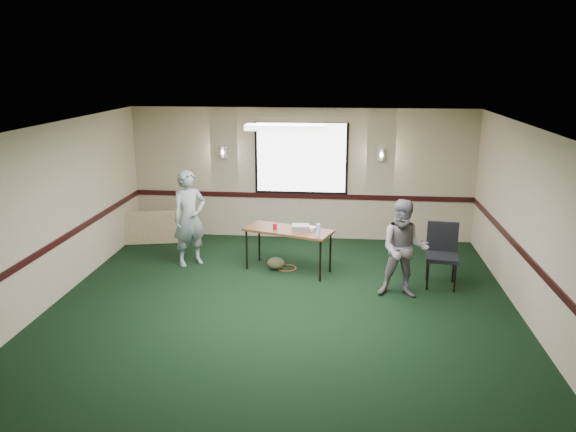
# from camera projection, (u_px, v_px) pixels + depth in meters

# --- Properties ---
(ground) EXTENTS (8.00, 8.00, 0.00)m
(ground) POSITION_uv_depth(u_px,v_px,m) (279.00, 321.00, 8.01)
(ground) COLOR black
(ground) RESTS_ON ground
(room_shell) EXTENTS (8.00, 8.02, 8.00)m
(room_shell) POSITION_uv_depth(u_px,v_px,m) (293.00, 182.00, 9.63)
(room_shell) COLOR tan
(room_shell) RESTS_ON ground
(folding_table) EXTENTS (1.64, 1.07, 0.76)m
(folding_table) POSITION_uv_depth(u_px,v_px,m) (288.00, 232.00, 9.78)
(folding_table) COLOR #4F3016
(folding_table) RESTS_ON ground
(projector) EXTENTS (0.31, 0.26, 0.10)m
(projector) POSITION_uv_depth(u_px,v_px,m) (301.00, 228.00, 9.68)
(projector) COLOR gray
(projector) RESTS_ON folding_table
(game_console) EXTENTS (0.27, 0.24, 0.06)m
(game_console) POSITION_uv_depth(u_px,v_px,m) (309.00, 228.00, 9.73)
(game_console) COLOR silver
(game_console) RESTS_ON folding_table
(red_cup) EXTENTS (0.07, 0.07, 0.11)m
(red_cup) POSITION_uv_depth(u_px,v_px,m) (275.00, 226.00, 9.73)
(red_cup) COLOR #B60C17
(red_cup) RESTS_ON folding_table
(water_bottle) EXTENTS (0.06, 0.06, 0.21)m
(water_bottle) POSITION_uv_depth(u_px,v_px,m) (318.00, 230.00, 9.36)
(water_bottle) COLOR #9BCEFF
(water_bottle) RESTS_ON folding_table
(duffel_bag) EXTENTS (0.35, 0.28, 0.22)m
(duffel_bag) POSITION_uv_depth(u_px,v_px,m) (276.00, 263.00, 9.98)
(duffel_bag) COLOR #464228
(duffel_bag) RESTS_ON ground
(cable_coil) EXTENTS (0.41, 0.41, 0.02)m
(cable_coil) POSITION_uv_depth(u_px,v_px,m) (287.00, 268.00, 10.05)
(cable_coil) COLOR #C84619
(cable_coil) RESTS_ON ground
(folded_table) EXTENTS (1.30, 0.46, 0.66)m
(folded_table) POSITION_uv_depth(u_px,v_px,m) (151.00, 228.00, 11.38)
(folded_table) COLOR #9D8261
(folded_table) RESTS_ON ground
(conference_chair) EXTENTS (0.56, 0.58, 1.03)m
(conference_chair) POSITION_uv_depth(u_px,v_px,m) (442.00, 249.00, 9.20)
(conference_chair) COLOR black
(conference_chair) RESTS_ON ground
(person_left) EXTENTS (0.75, 0.73, 1.74)m
(person_left) POSITION_uv_depth(u_px,v_px,m) (189.00, 218.00, 10.06)
(person_left) COLOR #3C6084
(person_left) RESTS_ON ground
(person_right) EXTENTS (0.79, 0.64, 1.56)m
(person_right) POSITION_uv_depth(u_px,v_px,m) (404.00, 249.00, 8.66)
(person_right) COLOR #6977A4
(person_right) RESTS_ON ground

